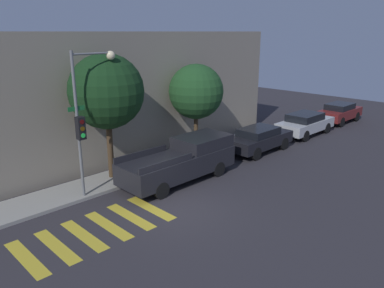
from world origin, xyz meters
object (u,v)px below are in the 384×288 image
Objects in this scene: pickup_truck at (183,160)px; sedan_middle at (305,123)px; tree_midblock at (196,92)px; sedan_near_corner at (259,139)px; tree_near_corner at (106,92)px; sedan_far_end at (340,112)px; traffic_light_pole at (86,109)px.

sedan_middle is (11.18, 0.00, -0.17)m from pickup_truck.
pickup_truck is 11.18m from sedan_middle.
tree_midblock is (-7.97, 2.33, 2.71)m from sedan_middle.
sedan_near_corner is at bearing -39.91° from tree_midblock.
pickup_truck is 4.58m from tree_near_corner.
sedan_near_corner is 10.35m from sedan_far_end.
traffic_light_pole is 5.00m from pickup_truck.
pickup_truck is 0.99× the size of tree_near_corner.
tree_near_corner is at bearing 170.25° from sedan_middle.
tree_midblock reaches higher than sedan_near_corner.
tree_midblock is at bearing 140.09° from sedan_near_corner.
traffic_light_pole is at bearing 176.41° from sedan_far_end.
sedan_far_end is at bearing -10.05° from tree_midblock.
tree_midblock is (3.21, 2.33, 2.54)m from pickup_truck.
sedan_middle is (5.19, -0.00, 0.02)m from sedan_near_corner.
sedan_near_corner is at bearing 0.00° from pickup_truck.
sedan_far_end is 0.85× the size of tree_midblock.
sedan_middle is 8.73m from tree_midblock.
sedan_near_corner is 9.29m from tree_near_corner.
sedan_far_end is at bearing -3.59° from traffic_light_pole.
sedan_near_corner is at bearing 180.00° from sedan_far_end.
pickup_truck is at bearing -144.06° from tree_midblock.
pickup_truck is at bearing -44.54° from tree_near_corner.
sedan_far_end is (5.16, -0.00, -0.01)m from sedan_middle.
sedan_far_end is 0.73× the size of tree_near_corner.
traffic_light_pole is 10.46m from sedan_near_corner.
sedan_near_corner is 0.87× the size of tree_midblock.
sedan_middle is at bearing -4.80° from traffic_light_pole.
tree_midblock is at bearing 0.00° from tree_near_corner.
sedan_far_end is at bearing -0.00° from pickup_truck.
sedan_near_corner is 0.94× the size of sedan_middle.
tree_midblock is at bearing 8.35° from traffic_light_pole.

